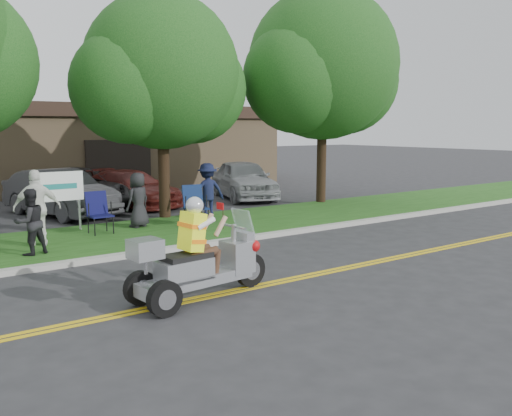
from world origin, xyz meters
TOP-DOWN VIEW (x-y plane):
  - ground at (0.00, 0.00)m, footprint 120.00×120.00m
  - centerline_near at (0.00, -0.58)m, footprint 60.00×0.10m
  - centerline_far at (0.00, -0.42)m, footprint 60.00×0.10m
  - curb at (0.00, 3.05)m, footprint 60.00×0.25m
  - grass_verge at (0.00, 5.20)m, footprint 60.00×4.00m
  - commercial_building at (2.00, 18.98)m, footprint 18.00×8.20m
  - tree_mid at (0.55, 7.23)m, footprint 5.88×4.80m
  - tree_right at (7.06, 7.03)m, footprint 6.86×5.60m
  - business_sign at (-2.90, 6.60)m, footprint 1.25×0.06m
  - trike_scooter at (-2.62, -0.52)m, footprint 2.75×0.96m
  - lawn_chair_a at (0.58, 5.39)m, footprint 0.68×0.70m
  - lawn_chair_b at (-2.14, 5.79)m, footprint 0.61×0.63m
  - spectator_adult_mid at (-4.26, 4.17)m, footprint 0.86×0.76m
  - spectator_adult_right at (-3.88, 5.05)m, footprint 1.16×0.70m
  - spectator_chair_a at (1.49, 6.18)m, footprint 1.19×0.77m
  - spectator_chair_b at (-0.91, 5.99)m, footprint 0.90×0.75m
  - parked_car_left at (-2.00, 9.94)m, footprint 2.90×4.99m
  - parked_car_mid at (-1.22, 10.96)m, footprint 2.83×5.57m
  - parked_car_right at (0.80, 10.74)m, footprint 3.08×4.98m
  - parked_car_far_right at (5.52, 10.13)m, footprint 3.24×5.10m

SIDE VIEW (x-z plane):
  - ground at x=0.00m, z-range 0.00..0.00m
  - centerline_near at x=0.00m, z-range 0.00..0.01m
  - centerline_far at x=0.00m, z-range 0.00..0.01m
  - grass_verge at x=0.00m, z-range 0.01..0.11m
  - curb at x=0.00m, z-range 0.00..0.12m
  - trike_scooter at x=-2.62m, z-range -0.27..1.52m
  - parked_car_right at x=0.80m, z-range 0.00..1.35m
  - lawn_chair_b at x=-2.14m, z-range 0.18..1.30m
  - parked_car_mid at x=-1.22m, z-range 0.00..1.51m
  - lawn_chair_a at x=0.58m, z-range 0.18..1.35m
  - parked_car_left at x=-2.00m, z-range 0.00..1.55m
  - parked_car_far_right at x=5.52m, z-range 0.00..1.62m
  - spectator_adult_mid at x=-4.26m, z-range 0.10..1.60m
  - spectator_chair_b at x=-0.91m, z-range 0.10..1.68m
  - spectator_chair_a at x=1.49m, z-range 0.10..1.84m
  - spectator_adult_right at x=-3.88m, z-range 0.10..1.95m
  - business_sign at x=-2.90m, z-range 0.38..2.13m
  - commercial_building at x=2.00m, z-range 0.01..4.01m
  - tree_mid at x=0.55m, z-range 0.91..7.96m
  - tree_right at x=7.06m, z-range 0.99..9.06m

